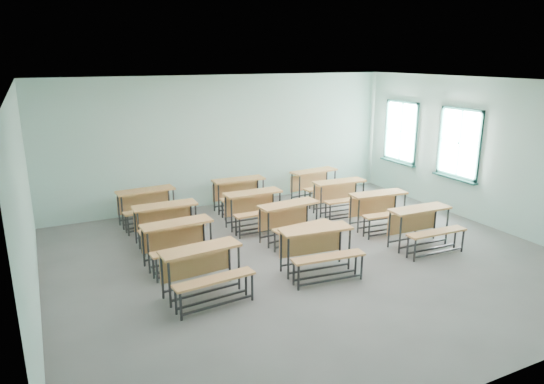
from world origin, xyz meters
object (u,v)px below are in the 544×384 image
Objects in this scene: desk_unit_r2c0 at (167,218)px; desk_unit_r2c1 at (255,204)px; desk_unit_r0c0 at (204,265)px; desk_unit_r3c1 at (240,190)px; desk_unit_r3c2 at (316,181)px; desk_unit_r0c1 at (318,244)px; desk_unit_r3c0 at (148,202)px; desk_unit_r1c2 at (381,206)px; desk_unit_r1c0 at (179,238)px; desk_unit_r1c1 at (292,217)px; desk_unit_r2c2 at (341,192)px; desk_unit_r0c2 at (423,222)px.

desk_unit_r2c0 is 1.00× the size of desk_unit_r2c1.
desk_unit_r0c0 is at bearing -128.58° from desk_unit_r2c1.
desk_unit_r3c2 is (2.11, -0.02, 0.00)m from desk_unit_r3c1.
desk_unit_r3c0 is (-2.07, 3.81, 0.00)m from desk_unit_r0c1.
desk_unit_r1c2 is 1.05× the size of desk_unit_r2c1.
desk_unit_r1c0 is at bearing -149.01° from desk_unit_r2c1.
desk_unit_r0c0 is 2.47m from desk_unit_r2c0.
desk_unit_r1c2 is (2.09, -0.17, 0.00)m from desk_unit_r1c1.
desk_unit_r1c1 is at bearing -147.54° from desk_unit_r2c2.
desk_unit_r1c2 is (4.41, 1.28, 0.00)m from desk_unit_r0c0.
desk_unit_r2c1 is 0.96× the size of desk_unit_r3c0.
desk_unit_r1c2 and desk_unit_r2c1 have the same top height.
desk_unit_r3c1 is at bearing 82.21° from desk_unit_r2c1.
desk_unit_r0c1 is 1.03× the size of desk_unit_r2c2.
desk_unit_r2c1 is at bearing 46.61° from desk_unit_r0c0.
desk_unit_r3c2 is at bearing 44.43° from desk_unit_r1c1.
desk_unit_r1c1 is 1.05× the size of desk_unit_r2c1.
desk_unit_r2c1 is 2.39m from desk_unit_r3c0.
desk_unit_r0c2 is 0.97× the size of desk_unit_r1c1.
desk_unit_r3c1 is (-0.14, 2.32, 0.00)m from desk_unit_r1c1.
desk_unit_r2c0 is at bearing 153.15° from desk_unit_r0c2.
desk_unit_r2c1 is at bearing 96.14° from desk_unit_r0c1.
desk_unit_r1c1 is 2.09m from desk_unit_r1c2.
desk_unit_r0c2 is 5.01m from desk_unit_r2c0.
desk_unit_r2c0 is (0.06, 2.47, 0.00)m from desk_unit_r0c0.
desk_unit_r1c0 and desk_unit_r1c1 have the same top height.
desk_unit_r0c0 and desk_unit_r2c1 have the same top height.
desk_unit_r1c0 is (-0.01, 1.32, 0.00)m from desk_unit_r0c0.
desk_unit_r0c2 is at bearing -57.83° from desk_unit_r3c1.
desk_unit_r1c0 is 4.94m from desk_unit_r3c2.
desk_unit_r3c1 is 0.94× the size of desk_unit_r3c2.
desk_unit_r2c2 is 0.97× the size of desk_unit_r3c2.
desk_unit_r0c0 is 1.02× the size of desk_unit_r2c2.
desk_unit_r0c1 is (2.03, -0.04, 0.00)m from desk_unit_r0c0.
desk_unit_r1c1 is 2.48m from desk_unit_r2c0.
desk_unit_r2c2 is (-0.21, 2.47, 0.00)m from desk_unit_r0c2.
desk_unit_r2c1 is (2.02, 2.55, 0.00)m from desk_unit_r0c0.
desk_unit_r2c0 is (-1.97, 2.51, 0.00)m from desk_unit_r0c1.
desk_unit_r3c1 and desk_unit_r3c2 have the same top height.
desk_unit_r2c1 is 2.57m from desk_unit_r3c2.
desk_unit_r0c1 is at bearing -6.10° from desk_unit_r0c0.
desk_unit_r1c2 is 1.01× the size of desk_unit_r3c0.
desk_unit_r2c0 is (-4.39, 2.42, 0.00)m from desk_unit_r0c2.
desk_unit_r1c0 is 0.99× the size of desk_unit_r3c0.
desk_unit_r1c1 is (-2.13, 1.40, 0.00)m from desk_unit_r0c2.
desk_unit_r3c0 is at bearing 85.50° from desk_unit_r0c0.
desk_unit_r1c2 is 0.99× the size of desk_unit_r3c2.
desk_unit_r2c0 is 1.00× the size of desk_unit_r3c1.
desk_unit_r0c1 and desk_unit_r2c2 have the same top height.
desk_unit_r3c1 is at bearing 123.44° from desk_unit_r0c2.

